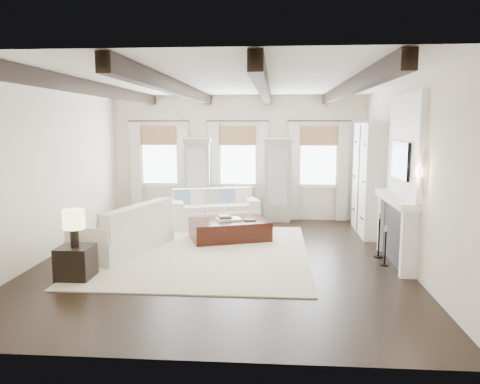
# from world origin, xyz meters

# --- Properties ---
(ground) EXTENTS (7.50, 7.50, 0.00)m
(ground) POSITION_xyz_m (0.00, 0.00, 0.00)
(ground) COLOR black
(ground) RESTS_ON ground
(room_shell) EXTENTS (6.54, 7.54, 3.22)m
(room_shell) POSITION_xyz_m (0.75, 0.90, 1.89)
(room_shell) COLOR beige
(room_shell) RESTS_ON ground
(area_rug) EXTENTS (4.03, 4.60, 0.02)m
(area_rug) POSITION_xyz_m (-0.44, 0.41, 0.01)
(area_rug) COLOR beige
(area_rug) RESTS_ON ground
(sofa_back) EXTENTS (2.26, 1.48, 0.89)m
(sofa_back) POSITION_xyz_m (-0.52, 2.88, 0.36)
(sofa_back) COLOR silver
(sofa_back) RESTS_ON ground
(sofa_left) EXTENTS (1.61, 2.38, 0.94)m
(sofa_left) POSITION_xyz_m (-1.92, 0.40, 0.37)
(sofa_left) COLOR silver
(sofa_left) RESTS_ON ground
(ottoman) EXTENTS (1.86, 1.49, 0.43)m
(ottoman) POSITION_xyz_m (-0.01, 1.48, 0.21)
(ottoman) COLOR black
(ottoman) RESTS_ON ground
(tray) EXTENTS (0.60, 0.52, 0.04)m
(tray) POSITION_xyz_m (-0.02, 1.50, 0.45)
(tray) COLOR white
(tray) RESTS_ON ottoman
(book_lower) EXTENTS (0.31, 0.28, 0.04)m
(book_lower) POSITION_xyz_m (-0.10, 1.46, 0.49)
(book_lower) COLOR #262628
(book_lower) RESTS_ON tray
(book_upper) EXTENTS (0.26, 0.23, 0.03)m
(book_upper) POSITION_xyz_m (-0.12, 1.47, 0.52)
(book_upper) COLOR beige
(book_upper) RESTS_ON book_lower
(book_loose) EXTENTS (0.29, 0.25, 0.03)m
(book_loose) POSITION_xyz_m (0.42, 1.48, 0.44)
(book_loose) COLOR #262628
(book_loose) RESTS_ON ottoman
(side_table_front) EXTENTS (0.53, 0.53, 0.53)m
(side_table_front) POSITION_xyz_m (-2.22, -1.27, 0.27)
(side_table_front) COLOR black
(side_table_front) RESTS_ON ground
(lamp_front) EXTENTS (0.35, 0.35, 0.60)m
(lamp_front) POSITION_xyz_m (-2.22, -1.27, 0.94)
(lamp_front) COLOR black
(lamp_front) RESTS_ON side_table_front
(side_table_back) EXTENTS (0.37, 0.37, 0.56)m
(side_table_back) POSITION_xyz_m (-1.35, 3.77, 0.28)
(side_table_back) COLOR black
(side_table_back) RESTS_ON ground
(lamp_back) EXTENTS (0.33, 0.33, 0.58)m
(lamp_back) POSITION_xyz_m (-1.35, 3.77, 0.95)
(lamp_back) COLOR black
(lamp_back) RESTS_ON side_table_back
(candlestick_near) EXTENTS (0.14, 0.14, 0.70)m
(candlestick_near) POSITION_xyz_m (2.90, -0.18, 0.29)
(candlestick_near) COLOR black
(candlestick_near) RESTS_ON ground
(candlestick_far) EXTENTS (0.17, 0.17, 0.85)m
(candlestick_far) POSITION_xyz_m (2.90, 0.34, 0.35)
(candlestick_far) COLOR black
(candlestick_far) RESTS_ON ground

